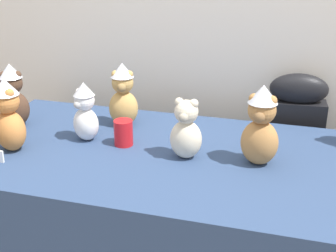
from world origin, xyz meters
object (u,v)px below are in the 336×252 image
object	(u,v)px
party_cup_red	(123,133)
instrument_case	(291,160)
teddy_bear_honey	(123,95)
teddy_bear_cream	(186,131)
display_table	(168,226)
teddy_bear_cocoa	(13,96)
teddy_bear_caramel	(261,126)
teddy_bear_snow	(85,112)
teddy_bear_ginger	(8,116)

from	to	relation	value
party_cup_red	instrument_case	bearing A→B (deg)	38.37
teddy_bear_honey	teddy_bear_cream	world-z (taller)	teddy_bear_honey
display_table	teddy_bear_cocoa	bearing A→B (deg)	173.06
teddy_bear_caramel	party_cup_red	world-z (taller)	teddy_bear_caramel
display_table	teddy_bear_caramel	bearing A→B (deg)	1.16
teddy_bear_snow	display_table	bearing A→B (deg)	16.13
instrument_case	display_table	bearing A→B (deg)	-134.60
teddy_bear_caramel	display_table	bearing A→B (deg)	-172.22
teddy_bear_ginger	teddy_bear_snow	bearing A→B (deg)	63.14
teddy_bear_snow	teddy_bear_ginger	bearing A→B (deg)	-123.15
teddy_bear_honey	party_cup_red	distance (m)	0.24
teddy_bear_honey	teddy_bear_caramel	bearing A→B (deg)	-34.36
display_table	teddy_bear_ginger	size ratio (longest dim) A/B	5.76
display_table	teddy_bear_cream	distance (m)	0.48
teddy_bear_ginger	teddy_bear_cream	size ratio (longest dim) A/B	1.24
teddy_bear_ginger	instrument_case	bearing A→B (deg)	60.51
display_table	instrument_case	world-z (taller)	instrument_case
teddy_bear_ginger	teddy_bear_snow	distance (m)	0.31
teddy_bear_cocoa	party_cup_red	size ratio (longest dim) A/B	2.71
teddy_bear_ginger	teddy_bear_cocoa	size ratio (longest dim) A/B	1.03
teddy_bear_snow	teddy_bear_cream	world-z (taller)	teddy_bear_snow
instrument_case	party_cup_red	distance (m)	0.94
instrument_case	teddy_bear_honey	world-z (taller)	teddy_bear_honey
teddy_bear_cream	party_cup_red	size ratio (longest dim) A/B	2.27
teddy_bear_ginger	teddy_bear_caramel	world-z (taller)	teddy_bear_caramel
teddy_bear_snow	teddy_bear_honey	bearing A→B (deg)	86.47
instrument_case	party_cup_red	bearing A→B (deg)	-145.87
teddy_bear_ginger	teddy_bear_cream	bearing A→B (deg)	37.84
teddy_bear_cream	teddy_bear_cocoa	size ratio (longest dim) A/B	0.84
teddy_bear_ginger	party_cup_red	distance (m)	0.47
teddy_bear_honey	party_cup_red	size ratio (longest dim) A/B	2.72
teddy_bear_caramel	teddy_bear_cocoa	xyz separation A→B (m)	(-1.13, 0.09, -0.01)
teddy_bear_honey	teddy_bear_caramel	size ratio (longest dim) A/B	0.93
teddy_bear_snow	teddy_bear_cream	distance (m)	0.46
instrument_case	teddy_bear_snow	distance (m)	1.09
instrument_case	teddy_bear_honey	size ratio (longest dim) A/B	3.10
teddy_bear_honey	display_table	bearing A→B (deg)	-54.80
teddy_bear_cream	teddy_bear_cocoa	bearing A→B (deg)	173.25
teddy_bear_caramel	teddy_bear_cocoa	bearing A→B (deg)	-177.73
instrument_case	teddy_bear_caramel	size ratio (longest dim) A/B	2.89
display_table	teddy_bear_snow	world-z (taller)	teddy_bear_snow
display_table	teddy_bear_cocoa	world-z (taller)	teddy_bear_cocoa
teddy_bear_honey	teddy_bear_cream	distance (m)	0.45
instrument_case	teddy_bear_caramel	distance (m)	0.71
display_table	instrument_case	distance (m)	0.77
teddy_bear_ginger	display_table	bearing A→B (deg)	40.61
teddy_bear_ginger	party_cup_red	size ratio (longest dim) A/B	2.80
instrument_case	party_cup_red	xyz separation A→B (m)	(-0.70, -0.55, 0.30)
teddy_bear_cream	display_table	bearing A→B (deg)	167.99
instrument_case	teddy_bear_cocoa	bearing A→B (deg)	-163.06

